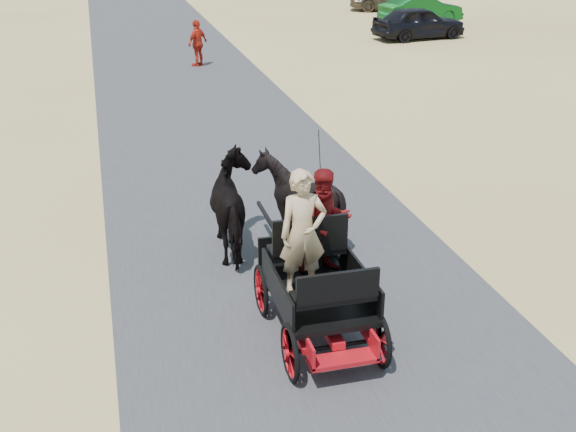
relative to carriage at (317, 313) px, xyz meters
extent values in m
plane|color=tan|center=(0.16, -0.87, -0.36)|extent=(140.00, 140.00, 0.00)
cube|color=#38383A|center=(0.16, -0.87, -0.35)|extent=(6.00, 140.00, 0.01)
imported|color=black|center=(-0.55, 3.00, 0.49)|extent=(0.91, 2.01, 1.70)
imported|color=black|center=(0.55, 3.00, 0.49)|extent=(1.37, 1.54, 1.70)
imported|color=tan|center=(-0.20, 0.05, 1.26)|extent=(0.66, 0.43, 1.80)
imported|color=#660C0F|center=(0.30, 0.60, 1.15)|extent=(0.77, 0.60, 1.58)
imported|color=red|center=(1.07, 18.97, 0.50)|extent=(1.03, 0.99, 1.73)
imported|color=black|center=(11.61, 22.36, 0.37)|extent=(4.45, 2.26, 1.45)
imported|color=#0C4C19|center=(13.54, 26.37, 0.35)|extent=(4.47, 2.18, 1.41)
camera|label=1|loc=(-2.65, -8.45, 5.37)|focal=45.00mm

